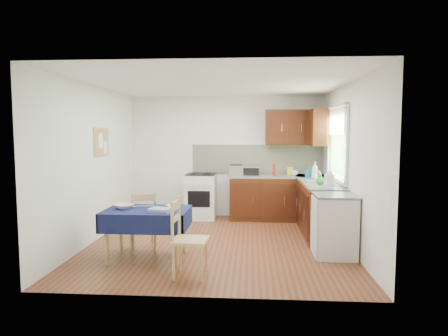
# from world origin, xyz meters

# --- Properties ---
(floor) EXTENTS (4.20, 4.20, 0.00)m
(floor) POSITION_xyz_m (0.00, 0.00, 0.00)
(floor) COLOR #532916
(floor) RESTS_ON ground
(ceiling) EXTENTS (4.00, 4.20, 0.02)m
(ceiling) POSITION_xyz_m (0.00, 0.00, 2.50)
(ceiling) COLOR white
(ceiling) RESTS_ON wall_back
(wall_back) EXTENTS (4.00, 0.02, 2.50)m
(wall_back) POSITION_xyz_m (0.00, 2.10, 1.25)
(wall_back) COLOR white
(wall_back) RESTS_ON ground
(wall_front) EXTENTS (4.00, 0.02, 2.50)m
(wall_front) POSITION_xyz_m (0.00, -2.10, 1.25)
(wall_front) COLOR white
(wall_front) RESTS_ON ground
(wall_left) EXTENTS (0.02, 4.20, 2.50)m
(wall_left) POSITION_xyz_m (-2.00, 0.00, 1.25)
(wall_left) COLOR white
(wall_left) RESTS_ON ground
(wall_right) EXTENTS (0.02, 4.20, 2.50)m
(wall_right) POSITION_xyz_m (2.00, 0.00, 1.25)
(wall_right) COLOR white
(wall_right) RESTS_ON ground
(base_cabinets) EXTENTS (1.90, 2.30, 0.86)m
(base_cabinets) POSITION_xyz_m (1.36, 1.26, 0.43)
(base_cabinets) COLOR #341109
(base_cabinets) RESTS_ON ground
(worktop_back) EXTENTS (1.90, 0.60, 0.04)m
(worktop_back) POSITION_xyz_m (1.05, 1.80, 0.88)
(worktop_back) COLOR slate
(worktop_back) RESTS_ON base_cabinets
(worktop_right) EXTENTS (0.60, 1.70, 0.04)m
(worktop_right) POSITION_xyz_m (1.70, 0.65, 0.88)
(worktop_right) COLOR slate
(worktop_right) RESTS_ON base_cabinets
(worktop_corner) EXTENTS (0.60, 0.60, 0.04)m
(worktop_corner) POSITION_xyz_m (1.70, 1.80, 0.88)
(worktop_corner) COLOR slate
(worktop_corner) RESTS_ON base_cabinets
(splashback) EXTENTS (2.70, 0.02, 0.60)m
(splashback) POSITION_xyz_m (0.65, 2.08, 1.20)
(splashback) COLOR beige
(splashback) RESTS_ON wall_back
(upper_cabinets) EXTENTS (1.20, 0.85, 0.70)m
(upper_cabinets) POSITION_xyz_m (1.52, 1.80, 1.85)
(upper_cabinets) COLOR #341109
(upper_cabinets) RESTS_ON wall_back
(stove) EXTENTS (0.60, 0.61, 0.92)m
(stove) POSITION_xyz_m (-0.50, 1.80, 0.46)
(stove) COLOR silver
(stove) RESTS_ON ground
(window) EXTENTS (0.04, 1.48, 1.26)m
(window) POSITION_xyz_m (1.97, 0.70, 1.65)
(window) COLOR #345B25
(window) RESTS_ON wall_right
(fridge) EXTENTS (0.58, 0.60, 0.89)m
(fridge) POSITION_xyz_m (1.70, -0.55, 0.44)
(fridge) COLOR silver
(fridge) RESTS_ON ground
(corkboard) EXTENTS (0.04, 0.62, 0.47)m
(corkboard) POSITION_xyz_m (-1.97, 0.30, 1.60)
(corkboard) COLOR tan
(corkboard) RESTS_ON wall_left
(dining_table) EXTENTS (1.15, 0.78, 0.69)m
(dining_table) POSITION_xyz_m (-0.92, -0.83, 0.59)
(dining_table) COLOR #0E1738
(dining_table) RESTS_ON ground
(chair_far) EXTENTS (0.51, 0.51, 0.89)m
(chair_far) POSITION_xyz_m (-1.06, -0.51, 0.47)
(chair_far) COLOR tan
(chair_far) RESTS_ON ground
(chair_near) EXTENTS (0.44, 0.44, 0.94)m
(chair_near) POSITION_xyz_m (-0.26, -1.48, 0.50)
(chair_near) COLOR tan
(chair_near) RESTS_ON ground
(toaster) EXTENTS (0.29, 0.18, 0.22)m
(toaster) POSITION_xyz_m (0.22, 1.73, 1.00)
(toaster) COLOR #B2B2B7
(toaster) RESTS_ON worktop_back
(sandwich_press) EXTENTS (0.31, 0.27, 0.18)m
(sandwich_press) POSITION_xyz_m (0.52, 1.82, 0.99)
(sandwich_press) COLOR black
(sandwich_press) RESTS_ON worktop_back
(sauce_bottle) EXTENTS (0.05, 0.05, 0.24)m
(sauce_bottle) POSITION_xyz_m (0.97, 1.64, 1.02)
(sauce_bottle) COLOR red
(sauce_bottle) RESTS_ON worktop_back
(yellow_packet) EXTENTS (0.13, 0.10, 0.15)m
(yellow_packet) POSITION_xyz_m (1.30, 1.91, 0.98)
(yellow_packet) COLOR yellow
(yellow_packet) RESTS_ON worktop_back
(dish_rack) EXTENTS (0.42, 0.32, 0.20)m
(dish_rack) POSITION_xyz_m (1.70, 0.76, 0.92)
(dish_rack) COLOR gray
(dish_rack) RESTS_ON worktop_right
(kettle) EXTENTS (0.15, 0.15, 0.26)m
(kettle) POSITION_xyz_m (1.75, 0.12, 1.01)
(kettle) COLOR silver
(kettle) RESTS_ON worktop_right
(cup) EXTENTS (0.14, 0.14, 0.10)m
(cup) POSITION_xyz_m (1.38, 1.74, 0.95)
(cup) COLOR white
(cup) RESTS_ON worktop_back
(soap_bottle_a) EXTENTS (0.17, 0.17, 0.31)m
(soap_bottle_a) POSITION_xyz_m (1.69, 1.22, 1.06)
(soap_bottle_a) COLOR silver
(soap_bottle_a) RESTS_ON worktop_right
(soap_bottle_b) EXTENTS (0.13, 0.13, 0.20)m
(soap_bottle_b) POSITION_xyz_m (1.61, 1.40, 1.00)
(soap_bottle_b) COLOR #1C6AA5
(soap_bottle_b) RESTS_ON worktop_right
(soap_bottle_c) EXTENTS (0.18, 0.18, 0.17)m
(soap_bottle_c) POSITION_xyz_m (1.65, 0.39, 0.98)
(soap_bottle_c) COLOR green
(soap_bottle_c) RESTS_ON worktop_right
(plate_bowl) EXTENTS (0.33, 0.33, 0.06)m
(plate_bowl) POSITION_xyz_m (-1.25, -0.81, 0.72)
(plate_bowl) COLOR beige
(plate_bowl) RESTS_ON dining_table
(book) EXTENTS (0.26, 0.28, 0.02)m
(book) POSITION_xyz_m (-0.66, -0.65, 0.70)
(book) COLOR white
(book) RESTS_ON dining_table
(spice_jar) EXTENTS (0.04, 0.04, 0.08)m
(spice_jar) POSITION_xyz_m (-0.81, -0.76, 0.74)
(spice_jar) COLOR green
(spice_jar) RESTS_ON dining_table
(tea_towel) EXTENTS (0.31, 0.26, 0.05)m
(tea_towel) POSITION_xyz_m (-0.69, -1.00, 0.72)
(tea_towel) COLOR #283095
(tea_towel) RESTS_ON dining_table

